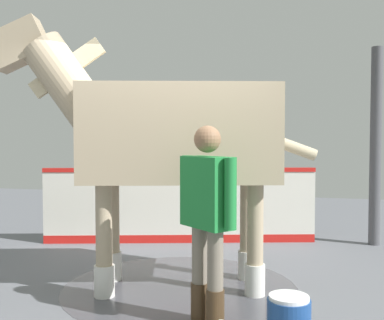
{
  "coord_description": "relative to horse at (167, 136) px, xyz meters",
  "views": [
    {
      "loc": [
        1.28,
        -4.45,
        1.54
      ],
      "look_at": [
        0.28,
        -0.34,
        1.35
      ],
      "focal_mm": 42.97,
      "sensor_mm": 36.0,
      "label": 1
    }
  ],
  "objects": [
    {
      "name": "horse",
      "position": [
        0.0,
        0.0,
        0.0
      ],
      "size": [
        3.31,
        1.44,
        2.77
      ],
      "rotation": [
        0.0,
        0.0,
        -2.88
      ],
      "color": "tan",
      "rests_on": "ground"
    },
    {
      "name": "wash_bucket",
      "position": [
        1.26,
        -0.97,
        -1.4
      ],
      "size": [
        0.34,
        0.34,
        0.34
      ],
      "color": "#1E478C",
      "rests_on": "ground"
    },
    {
      "name": "wet_patch",
      "position": [
        0.12,
        0.03,
        -1.57
      ],
      "size": [
        2.44,
        2.44,
        0.0
      ],
      "primitive_type": "cylinder",
      "color": "#4C4C54",
      "rests_on": "ground"
    },
    {
      "name": "barrier_wall",
      "position": [
        -0.41,
        2.02,
        -1.06
      ],
      "size": [
        3.91,
        1.13,
        1.12
      ],
      "color": "silver",
      "rests_on": "ground"
    },
    {
      "name": "handler",
      "position": [
        0.6,
        -0.85,
        -0.62
      ],
      "size": [
        0.53,
        0.48,
        1.65
      ],
      "rotation": [
        0.0,
        0.0,
        0.85
      ],
      "color": "#47331E",
      "rests_on": "ground"
    },
    {
      "name": "roof_post_far",
      "position": [
        2.37,
        2.57,
        -0.14
      ],
      "size": [
        0.16,
        0.16,
        2.86
      ],
      "primitive_type": "cylinder",
      "color": "#4C4C51",
      "rests_on": "ground"
    },
    {
      "name": "ground_plane",
      "position": [
        0.08,
        -0.07,
        -1.58
      ],
      "size": [
        16.0,
        16.0,
        0.02
      ],
      "primitive_type": "cube",
      "color": "slate"
    }
  ]
}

